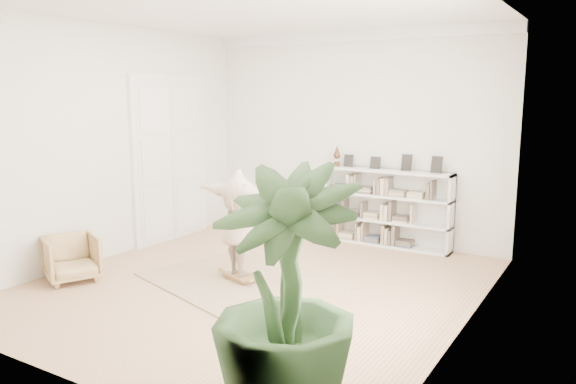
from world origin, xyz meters
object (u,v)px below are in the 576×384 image
object	(u,v)px
armchair	(72,258)
houseplant	(285,297)
bookshelf	(387,209)
rocker_board	(242,276)
person	(241,220)

from	to	relation	value
armchair	houseplant	xyz separation A→B (m)	(4.28, -1.35, 0.70)
bookshelf	rocker_board	xyz separation A→B (m)	(-1.01, -2.78, -0.57)
armchair	houseplant	world-z (taller)	houseplant
rocker_board	person	distance (m)	0.80
bookshelf	rocker_board	bearing A→B (deg)	-110.02
rocker_board	armchair	bearing A→B (deg)	-132.14
bookshelf	houseplant	world-z (taller)	houseplant
rocker_board	person	world-z (taller)	person
bookshelf	houseplant	xyz separation A→B (m)	(1.24, -5.32, 0.38)
armchair	houseplant	bearing A→B (deg)	-82.01
person	bookshelf	bearing A→B (deg)	-92.52
bookshelf	person	bearing A→B (deg)	-110.02
person	houseplant	xyz separation A→B (m)	(2.25, -2.53, 0.15)
armchair	person	size ratio (longest dim) A/B	0.38
bookshelf	houseplant	bearing A→B (deg)	-76.91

